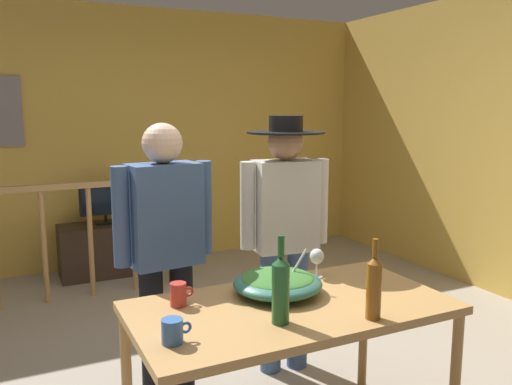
{
  "coord_description": "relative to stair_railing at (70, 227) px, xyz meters",
  "views": [
    {
      "loc": [
        -1.2,
        -2.48,
        1.64
      ],
      "look_at": [
        -0.06,
        -0.13,
        1.21
      ],
      "focal_mm": 36.73,
      "sensor_mm": 36.0,
      "label": 1
    }
  ],
  "objects": [
    {
      "name": "mug_red",
      "position": [
        0.2,
        -2.4,
        0.17
      ],
      "size": [
        0.11,
        0.07,
        0.11
      ],
      "color": "#B7332D",
      "rests_on": "serving_table"
    },
    {
      "name": "person_standing_right",
      "position": [
        1.05,
        -1.87,
        0.31
      ],
      "size": [
        0.56,
        0.46,
        1.59
      ],
      "rotation": [
        0.0,
        0.0,
        3.02
      ],
      "color": "#3D5684",
      "rests_on": "ground_plane"
    },
    {
      "name": "back_wall",
      "position": [
        0.73,
        0.9,
        0.69
      ],
      "size": [
        5.39,
        0.1,
        2.65
      ],
      "primitive_type": "cube",
      "color": "gold",
      "rests_on": "ground_plane"
    },
    {
      "name": "mug_blue",
      "position": [
        0.07,
        -2.76,
        0.17
      ],
      "size": [
        0.12,
        0.08,
        0.1
      ],
      "color": "#3866B2",
      "rests_on": "serving_table"
    },
    {
      "name": "wine_bottle_green",
      "position": [
        0.53,
        -2.77,
        0.27
      ],
      "size": [
        0.07,
        0.07,
        0.37
      ],
      "color": "#1E5628",
      "rests_on": "serving_table"
    },
    {
      "name": "flat_screen_tv",
      "position": [
        0.39,
        0.52,
        0.1
      ],
      "size": [
        0.49,
        0.12,
        0.38
      ],
      "color": "black",
      "rests_on": "tv_console"
    },
    {
      "name": "side_wall_right",
      "position": [
        3.43,
        -1.2,
        0.69
      ],
      "size": [
        0.1,
        4.51,
        2.65
      ],
      "primitive_type": "cube",
      "color": "gold",
      "rests_on": "ground_plane"
    },
    {
      "name": "wine_glass",
      "position": [
        0.98,
        -2.33,
        0.22
      ],
      "size": [
        0.08,
        0.08,
        0.16
      ],
      "color": "silver",
      "rests_on": "serving_table"
    },
    {
      "name": "salad_bowl",
      "position": [
        0.68,
        -2.46,
        0.17
      ],
      "size": [
        0.43,
        0.43,
        0.22
      ],
      "color": "#337060",
      "rests_on": "serving_table"
    },
    {
      "name": "tv_console",
      "position": [
        0.39,
        0.55,
        -0.38
      ],
      "size": [
        0.9,
        0.4,
        0.51
      ],
      "primitive_type": "cube",
      "color": "#38281E",
      "rests_on": "ground_plane"
    },
    {
      "name": "wine_bottle_amber",
      "position": [
        0.9,
        -2.9,
        0.26
      ],
      "size": [
        0.06,
        0.06,
        0.35
      ],
      "color": "brown",
      "rests_on": "serving_table"
    },
    {
      "name": "serving_table",
      "position": [
        0.67,
        -2.6,
        0.05
      ],
      "size": [
        1.46,
        0.77,
        0.75
      ],
      "color": "#B2844C",
      "rests_on": "ground_plane"
    },
    {
      "name": "stair_railing",
      "position": [
        0.0,
        0.0,
        0.0
      ],
      "size": [
        2.72,
        0.1,
        1.06
      ],
      "color": "#B2844C",
      "rests_on": "ground_plane"
    },
    {
      "name": "person_standing_left",
      "position": [
        0.3,
        -1.87,
        0.28
      ],
      "size": [
        0.57,
        0.26,
        1.56
      ],
      "rotation": [
        0.0,
        0.0,
        3.26
      ],
      "color": "black",
      "rests_on": "ground_plane"
    }
  ]
}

